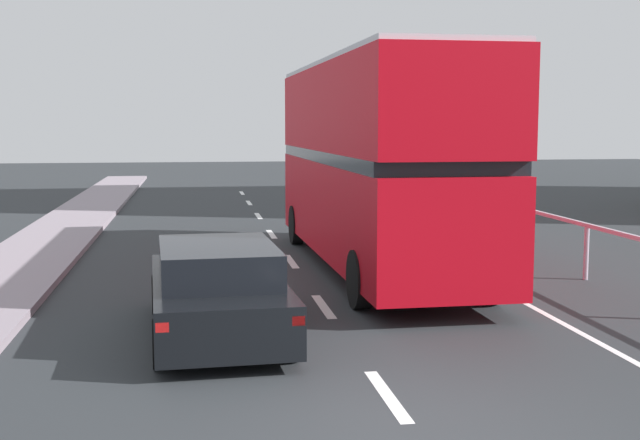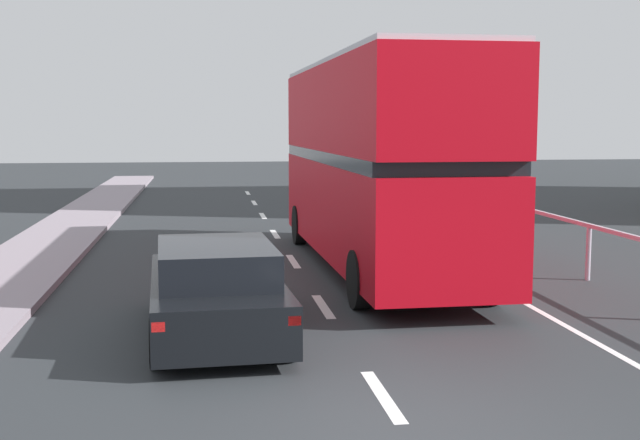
{
  "view_description": "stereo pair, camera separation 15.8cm",
  "coord_description": "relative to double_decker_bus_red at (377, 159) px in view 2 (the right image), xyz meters",
  "views": [
    {
      "loc": [
        -2.16,
        -7.95,
        3.1
      ],
      "look_at": [
        -0.0,
        5.99,
        1.45
      ],
      "focal_mm": 46.1,
      "sensor_mm": 36.0,
      "label": 1
    },
    {
      "loc": [
        -2.01,
        -7.97,
        3.1
      ],
      "look_at": [
        -0.0,
        5.99,
        1.45
      ],
      "focal_mm": 46.1,
      "sensor_mm": 36.0,
      "label": 2
    }
  ],
  "objects": [
    {
      "name": "ground_plane",
      "position": [
        -1.66,
        -9.12,
        -2.41
      ],
      "size": [
        73.63,
        120.0,
        0.1
      ],
      "primitive_type": "cube",
      "color": "#292C30"
    },
    {
      "name": "lane_paint_markings",
      "position": [
        0.63,
        -0.48,
        -2.36
      ],
      "size": [
        3.65,
        46.0,
        0.01
      ],
      "color": "silver",
      "rests_on": "ground"
    },
    {
      "name": "bridge_side_railing",
      "position": [
        3.92,
        -0.12,
        -1.44
      ],
      "size": [
        0.1,
        42.0,
        1.14
      ],
      "color": "#B6A8B9",
      "rests_on": "ground"
    },
    {
      "name": "double_decker_bus_red",
      "position": [
        0.0,
        0.0,
        0.0
      ],
      "size": [
        2.7,
        10.65,
        4.42
      ],
      "rotation": [
        0.0,
        0.0,
        0.02
      ],
      "color": "red",
      "rests_on": "ground"
    },
    {
      "name": "hatchback_car_near",
      "position": [
        -3.51,
        -5.16,
        -1.69
      ],
      "size": [
        2.07,
        4.57,
        1.38
      ],
      "rotation": [
        0.0,
        0.0,
        0.05
      ],
      "color": "black",
      "rests_on": "ground"
    }
  ]
}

